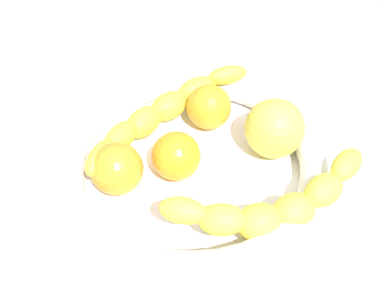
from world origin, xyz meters
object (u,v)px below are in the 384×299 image
fruit_bowl (192,164)px  orange_front (176,155)px  orange_mid_left (209,107)px  orange_mid_right (117,169)px  banana_draped_left (274,206)px  apple_yellow (274,128)px  banana_draped_right (161,113)px

fruit_bowl → orange_front: size_ratio=5.54×
orange_mid_left → orange_mid_right: orange_mid_right is taller
banana_draped_left → orange_front: (-6.23, 10.25, -0.50)cm
banana_draped_left → orange_front: bearing=121.3°
fruit_bowl → orange_mid_left: 7.85cm
orange_front → orange_mid_right: size_ratio=0.95×
apple_yellow → orange_mid_right: bearing=175.8°
banana_draped_right → orange_mid_right: 9.77cm
orange_mid_left → apple_yellow: (5.01, -6.80, 0.68)cm
banana_draped_left → apple_yellow: 10.67cm
orange_mid_left → apple_yellow: size_ratio=0.80×
banana_draped_left → orange_front: 12.01cm
banana_draped_left → apple_yellow: bearing=60.7°
orange_front → orange_mid_left: 8.71cm
orange_front → orange_mid_left: bearing=42.2°
orange_front → fruit_bowl: bearing=-5.2°
fruit_bowl → apple_yellow: (9.64, -0.78, 2.70)cm
banana_draped_right → orange_mid_left: size_ratio=4.33×
banana_draped_left → orange_mid_left: (0.22, 16.11, -0.47)cm
orange_front → orange_mid_right: bearing=176.8°
banana_draped_left → orange_mid_right: 16.52cm
orange_mid_right → apple_yellow: 17.94cm
fruit_bowl → orange_mid_right: 8.53cm
banana_draped_right → orange_mid_right: orange_mid_right is taller
banana_draped_left → orange_mid_left: 16.11cm
orange_front → apple_yellow: (11.46, -0.95, 0.71)cm
banana_draped_right → orange_front: (-0.76, -6.98, -0.09)cm
banana_draped_right → apple_yellow: (10.71, -7.93, 0.62)cm
fruit_bowl → banana_draped_right: banana_draped_right is taller
fruit_bowl → orange_mid_left: orange_mid_left is taller
banana_draped_right → apple_yellow: bearing=-36.5°
banana_draped_right → orange_mid_right: bearing=-137.3°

